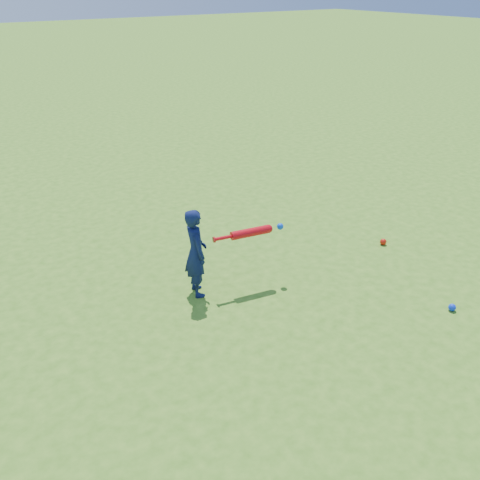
{
  "coord_description": "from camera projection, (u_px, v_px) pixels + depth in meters",
  "views": [
    {
      "loc": [
        -1.93,
        -4.09,
        3.03
      ],
      "look_at": [
        0.9,
        0.11,
        0.52
      ],
      "focal_mm": 40.0,
      "sensor_mm": 36.0,
      "label": 1
    }
  ],
  "objects": [
    {
      "name": "bat_swing",
      "position": [
        253.0,
        232.0,
        5.62
      ],
      "size": [
        0.81,
        0.19,
        0.09
      ],
      "rotation": [
        0.0,
        0.0,
        -0.16
      ],
      "color": "red",
      "rests_on": "ground"
    },
    {
      "name": "child",
      "position": [
        196.0,
        253.0,
        5.48
      ],
      "size": [
        0.3,
        0.39,
        0.96
      ],
      "primitive_type": "imported",
      "rotation": [
        0.0,
        0.0,
        1.34
      ],
      "color": "#0E1643",
      "rests_on": "ground"
    },
    {
      "name": "ground",
      "position": [
        172.0,
        313.0,
        5.35
      ],
      "size": [
        80.0,
        80.0,
        0.0
      ],
      "primitive_type": "plane",
      "color": "#3F751C",
      "rests_on": "ground"
    },
    {
      "name": "ground_ball_red",
      "position": [
        383.0,
        242.0,
        6.69
      ],
      "size": [
        0.08,
        0.08,
        0.08
      ],
      "primitive_type": "sphere",
      "color": "red",
      "rests_on": "ground"
    },
    {
      "name": "ground_ball_blue",
      "position": [
        452.0,
        307.0,
        5.37
      ],
      "size": [
        0.08,
        0.08,
        0.08
      ],
      "primitive_type": "sphere",
      "color": "#0D31E5",
      "rests_on": "ground"
    }
  ]
}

